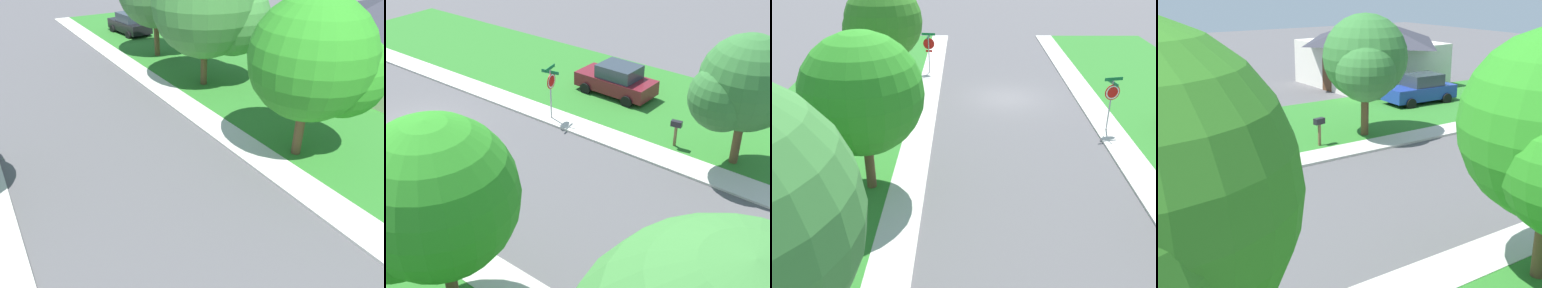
# 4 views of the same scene
# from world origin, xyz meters

# --- Properties ---
(ground_plane) EXTENTS (120.00, 120.00, 0.00)m
(ground_plane) POSITION_xyz_m (0.00, 0.00, 0.00)
(ground_plane) COLOR #565456
(sidewalk_east) EXTENTS (1.40, 56.00, 0.10)m
(sidewalk_east) POSITION_xyz_m (4.70, 12.00, 0.05)
(sidewalk_east) COLOR beige
(sidewalk_east) RESTS_ON ground
(stop_sign_near_corner) EXTENTS (0.91, 0.91, 2.77)m
(stop_sign_near_corner) POSITION_xyz_m (4.89, -4.85, 1.88)
(stop_sign_near_corner) COLOR #9E9EA3
(stop_sign_near_corner) RESTS_ON ground
(stop_sign_far_corner) EXTENTS (0.90, 0.90, 2.77)m
(stop_sign_far_corner) POSITION_xyz_m (-4.53, 4.65, 1.89)
(stop_sign_far_corner) COLOR #9E9EA3
(stop_sign_far_corner) RESTS_ON ground
(tree_sidewalk_far) EXTENTS (4.41, 4.10, 6.67)m
(tree_sidewalk_far) POSITION_xyz_m (7.00, 0.70, 4.48)
(tree_sidewalk_far) COLOR brown
(tree_sidewalk_far) RESTS_ON ground
(tree_corner_large) EXTENTS (4.72, 4.39, 6.07)m
(tree_corner_large) POSITION_xyz_m (6.33, 9.72, 3.73)
(tree_corner_large) COLOR brown
(tree_corner_large) RESTS_ON ground
(fire_hydrant) EXTENTS (0.38, 0.22, 0.83)m
(fire_hydrant) POSITION_xyz_m (6.29, -1.65, 0.44)
(fire_hydrant) COLOR gold
(fire_hydrant) RESTS_ON ground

